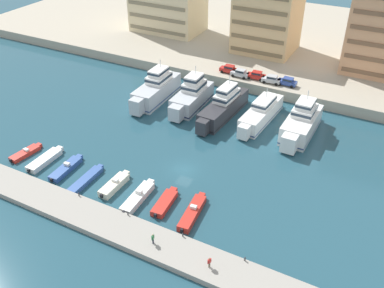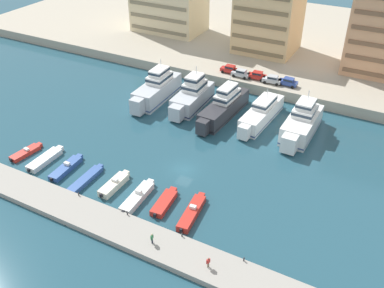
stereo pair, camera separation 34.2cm
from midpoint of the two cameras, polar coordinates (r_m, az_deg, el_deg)
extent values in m
plane|color=#234C5B|center=(71.58, -0.99, -3.42)|extent=(400.00, 400.00, 0.00)
cube|color=#ADA38E|center=(126.79, 14.16, 13.23)|extent=(180.00, 70.00, 2.35)
cube|color=#9E998E|center=(60.82, -8.79, -11.39)|extent=(120.00, 5.48, 0.89)
cube|color=silver|center=(92.67, -4.52, 7.06)|extent=(4.78, 13.83, 3.81)
cube|color=silver|center=(86.78, -7.18, 5.02)|extent=(2.50, 2.29, 3.24)
cube|color=#334C7F|center=(93.22, -4.49, 6.38)|extent=(4.82, 13.97, 0.24)
cube|color=white|center=(92.31, -4.26, 8.80)|extent=(3.61, 5.85, 1.53)
cube|color=#233342|center=(92.25, -4.27, 8.89)|extent=(3.66, 5.90, 0.55)
cube|color=white|center=(91.73, -4.30, 9.61)|extent=(2.82, 4.56, 1.31)
cube|color=#233342|center=(91.68, -4.30, 9.68)|extent=(2.85, 4.61, 0.47)
cylinder|color=silver|center=(91.80, -4.06, 10.69)|extent=(0.16, 0.16, 1.80)
cube|color=silver|center=(98.71, -2.31, 8.32)|extent=(3.81, 0.99, 0.20)
cube|color=silver|center=(89.64, 0.19, 6.10)|extent=(4.91, 12.14, 3.49)
cube|color=silver|center=(84.11, -1.96, 4.17)|extent=(2.59, 2.36, 2.97)
cube|color=#192347|center=(90.17, 0.19, 5.46)|extent=(4.96, 12.26, 0.24)
cube|color=white|center=(89.22, 0.45, 7.80)|extent=(3.72, 5.14, 1.63)
cube|color=#233342|center=(89.15, 0.46, 7.89)|extent=(3.76, 5.20, 0.59)
cube|color=white|center=(88.55, 0.46, 8.71)|extent=(2.90, 4.01, 1.51)
cube|color=#233342|center=(88.49, 0.46, 8.80)|extent=(2.94, 4.05, 0.54)
cylinder|color=silver|center=(88.50, 0.68, 9.87)|extent=(0.16, 0.16, 1.80)
cube|color=silver|center=(95.21, 1.94, 7.27)|extent=(3.93, 1.00, 0.20)
cube|color=#333338|center=(86.17, 4.40, 4.72)|extent=(4.69, 15.35, 3.31)
cube|color=#333338|center=(79.66, 1.58, 2.29)|extent=(2.23, 2.05, 2.81)
cube|color=black|center=(86.69, 4.37, 4.10)|extent=(4.74, 15.50, 0.24)
cube|color=white|center=(85.95, 4.82, 6.44)|extent=(3.36, 6.52, 1.52)
cube|color=#233342|center=(85.88, 4.83, 6.53)|extent=(3.40, 6.59, 0.55)
cube|color=white|center=(85.31, 4.87, 7.29)|extent=(2.62, 5.09, 1.34)
cube|color=#233342|center=(85.25, 4.87, 7.38)|extent=(2.65, 5.14, 0.48)
cylinder|color=silver|center=(85.42, 5.22, 8.48)|extent=(0.16, 0.16, 1.80)
cube|color=#333338|center=(92.96, 6.69, 6.33)|extent=(3.33, 1.08, 0.20)
cube|color=white|center=(85.32, 9.37, 3.93)|extent=(4.49, 14.23, 3.05)
cube|color=white|center=(79.00, 7.09, 1.61)|extent=(2.12, 1.95, 2.59)
cube|color=#334C7F|center=(85.80, 9.31, 3.35)|extent=(4.53, 14.37, 0.24)
cube|color=white|center=(85.13, 9.79, 5.53)|extent=(3.20, 6.05, 1.40)
cube|color=#233342|center=(85.07, 9.80, 5.61)|extent=(3.24, 6.11, 0.50)
cylinder|color=silver|center=(85.15, 10.13, 6.71)|extent=(0.16, 0.16, 1.80)
cube|color=white|center=(91.83, 11.21, 5.49)|extent=(3.16, 1.08, 0.20)
cube|color=white|center=(82.71, 14.52, 2.47)|extent=(4.91, 12.51, 3.64)
cube|color=white|center=(76.55, 12.99, 0.07)|extent=(2.67, 2.43, 3.09)
cube|color=#334C7F|center=(83.31, 14.41, 1.77)|extent=(4.96, 12.64, 0.24)
cube|color=white|center=(82.27, 14.95, 4.30)|extent=(3.80, 5.27, 1.50)
cube|color=#233342|center=(82.20, 14.96, 4.39)|extent=(3.85, 5.32, 0.54)
cube|color=white|center=(81.63, 15.09, 5.15)|extent=(2.96, 4.11, 1.29)
cube|color=#233342|center=(81.57, 15.10, 5.23)|extent=(3.00, 4.15, 0.47)
cylinder|color=silver|center=(81.62, 15.40, 6.33)|extent=(0.16, 0.16, 1.80)
cube|color=white|center=(88.85, 15.66, 3.95)|extent=(4.10, 0.93, 0.20)
cube|color=red|center=(80.36, -21.25, -1.11)|extent=(2.31, 5.55, 0.74)
cube|color=red|center=(81.70, -19.59, -0.12)|extent=(1.03, 0.88, 0.63)
cube|color=silver|center=(80.24, -21.10, -0.65)|extent=(1.01, 0.70, 0.38)
cube|color=#283847|center=(80.33, -20.96, -0.52)|extent=(0.86, 0.18, 0.23)
cube|color=black|center=(79.10, -22.89, -1.98)|extent=(0.39, 0.32, 0.60)
cube|color=white|center=(77.21, -18.96, -2.00)|extent=(2.10, 6.80, 0.94)
cube|color=white|center=(79.29, -17.11, -0.61)|extent=(1.12, 0.92, 0.80)
cube|color=black|center=(75.28, -20.82, -3.29)|extent=(0.36, 0.28, 0.60)
cube|color=#33569E|center=(74.07, -16.38, -3.15)|extent=(2.18, 6.76, 0.87)
cube|color=#33569E|center=(76.27, -14.67, -1.67)|extent=(1.03, 0.86, 0.74)
cube|color=silver|center=(73.99, -16.22, -2.53)|extent=(1.02, 0.66, 0.46)
cube|color=#283847|center=(74.11, -16.10, -2.37)|extent=(0.90, 0.13, 0.28)
cube|color=black|center=(72.01, -18.13, -4.54)|extent=(0.38, 0.30, 0.60)
cube|color=#33569E|center=(70.81, -13.91, -4.65)|extent=(1.79, 7.22, 0.79)
cube|color=#33569E|center=(73.12, -12.01, -2.99)|extent=(0.90, 0.75, 0.67)
cube|color=black|center=(68.63, -15.88, -6.25)|extent=(0.37, 0.29, 0.60)
cube|color=beige|center=(68.53, -10.28, -5.41)|extent=(1.82, 5.85, 1.10)
cube|color=beige|center=(70.52, -8.67, -3.96)|extent=(1.00, 0.82, 0.93)
cube|color=silver|center=(68.33, -10.12, -4.72)|extent=(1.00, 0.60, 0.41)
cube|color=#283847|center=(68.46, -9.98, -4.55)|extent=(0.91, 0.08, 0.25)
cube|color=black|center=(66.66, -11.90, -6.76)|extent=(0.36, 0.28, 0.60)
cube|color=white|center=(65.68, -7.19, -7.11)|extent=(2.20, 7.36, 1.05)
cube|color=white|center=(68.26, -5.43, -5.16)|extent=(1.06, 0.88, 0.89)
cube|color=silver|center=(65.50, -6.99, -6.30)|extent=(1.05, 0.65, 0.58)
cube|color=#283847|center=(65.62, -6.87, -6.10)|extent=(0.93, 0.12, 0.35)
cube|color=black|center=(63.25, -9.02, -9.01)|extent=(0.37, 0.30, 0.60)
cube|color=red|center=(64.43, -3.61, -7.89)|extent=(2.46, 5.83, 0.92)
cube|color=red|center=(66.62, -2.41, -6.21)|extent=(1.14, 0.96, 0.78)
cube|color=black|center=(62.36, -4.84, -9.47)|extent=(0.39, 0.31, 0.60)
cube|color=red|center=(62.61, 0.09, -9.22)|extent=(2.60, 7.60, 1.03)
cube|color=red|center=(65.47, 1.41, -6.96)|extent=(1.05, 0.89, 0.88)
cube|color=silver|center=(62.50, 0.28, -8.39)|extent=(1.03, 0.71, 0.46)
cube|color=#283847|center=(62.64, 0.37, -8.18)|extent=(0.88, 0.18, 0.28)
cube|color=black|center=(59.90, -1.31, -11.46)|extent=(0.39, 0.32, 0.60)
cube|color=red|center=(99.99, 5.11, 9.82)|extent=(4.13, 1.77, 0.80)
cube|color=red|center=(99.64, 5.22, 10.19)|extent=(2.13, 1.60, 0.68)
cube|color=#1E2833|center=(99.64, 5.22, 10.19)|extent=(2.09, 1.61, 0.37)
cylinder|color=black|center=(99.89, 4.19, 9.59)|extent=(0.64, 0.23, 0.64)
cylinder|color=black|center=(101.33, 4.58, 9.93)|extent=(0.64, 0.23, 0.64)
cylinder|color=black|center=(98.97, 5.64, 9.28)|extent=(0.64, 0.23, 0.64)
cylinder|color=black|center=(100.42, 6.01, 9.63)|extent=(0.64, 0.23, 0.64)
cube|color=#B7BCC1|center=(98.13, 6.60, 9.26)|extent=(4.12, 1.74, 0.80)
cube|color=#B7BCC1|center=(97.78, 6.71, 9.64)|extent=(2.11, 1.58, 0.68)
cube|color=#1E2833|center=(97.78, 6.71, 9.64)|extent=(2.07, 1.59, 0.37)
cylinder|color=black|center=(98.04, 5.65, 9.04)|extent=(0.64, 0.23, 0.64)
cylinder|color=black|center=(99.47, 6.06, 9.39)|extent=(0.64, 0.23, 0.64)
cylinder|color=black|center=(97.13, 7.12, 8.70)|extent=(0.64, 0.23, 0.64)
cylinder|color=black|center=(98.57, 7.51, 9.05)|extent=(0.64, 0.23, 0.64)
cube|color=red|center=(97.52, 8.72, 8.93)|extent=(4.19, 1.92, 0.80)
cube|color=red|center=(97.18, 8.84, 9.31)|extent=(2.18, 1.67, 0.68)
cube|color=#1E2833|center=(97.18, 8.84, 9.31)|extent=(2.14, 1.68, 0.37)
cylinder|color=black|center=(97.28, 7.78, 8.69)|extent=(0.65, 0.25, 0.64)
cylinder|color=black|center=(98.77, 8.10, 9.05)|extent=(0.65, 0.25, 0.64)
cylinder|color=black|center=(96.61, 9.31, 8.37)|extent=(0.65, 0.25, 0.64)
cylinder|color=black|center=(98.11, 9.61, 8.74)|extent=(0.65, 0.25, 0.64)
cube|color=#B7BCC1|center=(96.14, 10.70, 8.36)|extent=(4.22, 2.00, 0.80)
cube|color=#B7BCC1|center=(95.80, 10.83, 8.74)|extent=(2.21, 1.71, 0.68)
cube|color=#1E2833|center=(95.80, 10.83, 8.74)|extent=(2.17, 1.73, 0.37)
cylinder|color=black|center=(95.82, 9.76, 8.11)|extent=(0.65, 0.27, 0.64)
cylinder|color=black|center=(97.33, 10.03, 8.49)|extent=(0.65, 0.27, 0.64)
cylinder|color=black|center=(95.30, 11.33, 7.78)|extent=(0.65, 0.27, 0.64)
cylinder|color=black|center=(96.81, 11.58, 8.17)|extent=(0.65, 0.27, 0.64)
cube|color=#28428E|center=(95.72, 12.75, 7.99)|extent=(4.14, 1.79, 0.80)
cube|color=#28428E|center=(95.38, 12.89, 8.37)|extent=(2.13, 1.61, 0.68)
cube|color=#1E2833|center=(95.38, 12.89, 8.37)|extent=(2.09, 1.62, 0.37)
cylinder|color=black|center=(95.49, 11.79, 7.78)|extent=(0.64, 0.23, 0.64)
cylinder|color=black|center=(96.97, 12.13, 8.15)|extent=(0.64, 0.23, 0.64)
cylinder|color=black|center=(94.83, 13.33, 7.39)|extent=(0.64, 0.23, 0.64)
cylinder|color=black|center=(96.32, 13.65, 7.77)|extent=(0.64, 0.23, 0.64)
cube|color=#7E7359|center=(122.53, -4.44, 14.85)|extent=(17.68, 0.24, 0.90)
cube|color=#7E7359|center=(121.50, -4.51, 16.36)|extent=(17.68, 0.24, 0.90)
cube|color=#7E7359|center=(120.56, -4.59, 17.89)|extent=(17.68, 0.24, 0.90)
cube|color=#E0BC84|center=(112.09, 10.29, 16.22)|extent=(14.52, 13.28, 16.66)
cube|color=#7B6748|center=(108.20, 8.72, 11.99)|extent=(13.36, 0.24, 0.90)
cube|color=#7B6748|center=(107.05, 8.87, 13.65)|extent=(13.36, 0.24, 0.90)
cube|color=#7B6748|center=(105.99, 9.03, 15.34)|extent=(13.36, 0.24, 0.90)
cube|color=#7B6748|center=(105.02, 9.20, 17.07)|extent=(13.36, 0.24, 0.90)
cube|color=brown|center=(102.99, 24.08, 8.25)|extent=(16.88, 0.24, 0.90)
cylinder|color=#282D3D|center=(57.95, -5.12, -12.68)|extent=(0.13, 0.13, 0.82)
cylinder|color=#282D3D|center=(57.85, -5.19, -12.78)|extent=(0.13, 0.13, 0.82)
cube|color=#337F4C|center=(57.38, -5.19, -12.23)|extent=(0.28, 0.48, 0.63)
cylinder|color=#337F4C|center=(57.59, -5.07, -12.08)|extent=(0.10, 0.10, 0.63)
cylinder|color=#337F4C|center=(57.25, -5.31, -12.45)|extent=(0.10, 0.10, 0.63)
sphere|color=beige|center=(57.08, -5.21, -11.93)|extent=(0.23, 0.23, 0.23)
cylinder|color=#7A6B56|center=(54.99, 2.29, -15.84)|extent=(0.13, 0.13, 0.80)
cylinder|color=#7A6B56|center=(55.06, 2.42, -15.76)|extent=(0.13, 0.13, 0.80)
cube|color=red|center=(54.49, 2.37, -15.31)|extent=(0.38, 0.49, 0.61)
cylinder|color=red|center=(54.41, 2.15, -15.48)|extent=(0.10, 0.10, 0.61)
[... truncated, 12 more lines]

